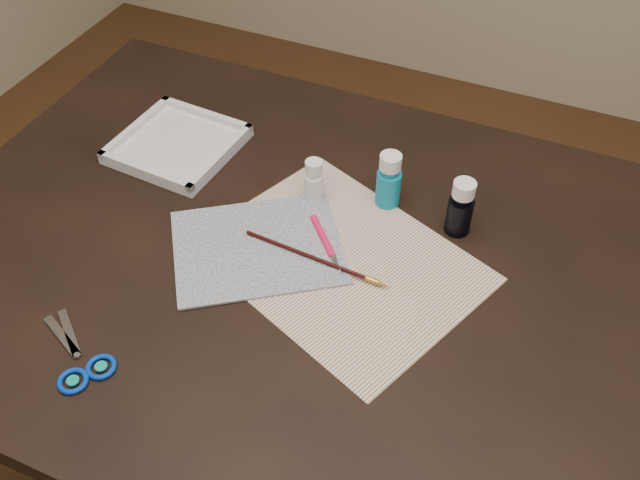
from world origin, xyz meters
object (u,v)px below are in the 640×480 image
at_px(canvas, 258,247).
at_px(palette_tray, 177,144).
at_px(paint_bottle_cyan, 389,180).
at_px(paint_bottle_navy, 461,207).
at_px(scissors, 69,350).
at_px(paper, 340,261).
at_px(paint_bottle_white, 314,181).

height_order(canvas, palette_tray, palette_tray).
height_order(paint_bottle_cyan, paint_bottle_navy, same).
relative_size(canvas, scissors, 1.60).
bearing_deg(canvas, paint_bottle_navy, 31.27).
distance_m(paint_bottle_cyan, palette_tray, 0.40).
relative_size(paper, paint_bottle_white, 5.14).
xyz_separation_m(paint_bottle_white, scissors, (-0.18, -0.42, -0.04)).
bearing_deg(paint_bottle_navy, paint_bottle_cyan, 172.66).
relative_size(paint_bottle_white, palette_tray, 0.40).
xyz_separation_m(paper, paint_bottle_cyan, (0.02, 0.16, 0.05)).
bearing_deg(paper, paint_bottle_navy, 44.07).
bearing_deg(paper, scissors, -131.90).
height_order(paint_bottle_white, palette_tray, paint_bottle_white).
relative_size(paint_bottle_navy, palette_tray, 0.50).
xyz_separation_m(paint_bottle_white, palette_tray, (-0.28, 0.02, -0.03)).
bearing_deg(paper, canvas, -168.47).
bearing_deg(paper, palette_tray, 159.78).
distance_m(paper, canvas, 0.13).
bearing_deg(paint_bottle_navy, paper, -135.93).
height_order(paper, paint_bottle_white, paint_bottle_white).
height_order(canvas, paint_bottle_navy, paint_bottle_navy).
bearing_deg(paint_bottle_white, palette_tray, 175.46).
relative_size(canvas, paint_bottle_white, 3.29).
bearing_deg(scissors, paint_bottle_white, -88.23).
bearing_deg(canvas, paper, 11.53).
bearing_deg(paint_bottle_navy, palette_tray, -179.84).
bearing_deg(paint_bottle_white, scissors, -112.91).
bearing_deg(paint_bottle_cyan, canvas, -129.28).
relative_size(paint_bottle_navy, scissors, 0.61).
bearing_deg(paint_bottle_white, paper, -50.34).
distance_m(scissors, palette_tray, 0.46).
xyz_separation_m(paint_bottle_white, paint_bottle_cyan, (0.12, 0.04, 0.01)).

